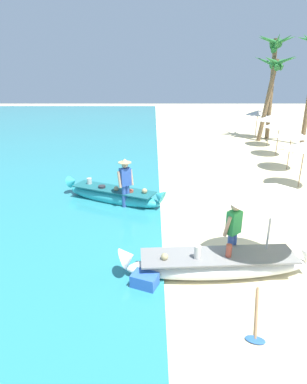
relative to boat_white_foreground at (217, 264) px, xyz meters
name	(u,v)px	position (x,y,z in m)	size (l,w,h in m)	color
ground_plane	(250,258)	(1.03, 0.76, -0.31)	(80.00, 80.00, 0.00)	beige
boat_white_foreground	(217,264)	(0.00, 0.00, 0.00)	(4.62, 1.08, 0.87)	white
boat_cyan_midground	(113,195)	(-2.94, 4.39, 0.01)	(3.82, 2.22, 0.86)	#33B2BC
person_vendor_hatted	(124,181)	(-2.45, 3.89, 0.74)	(0.57, 0.47, 1.81)	#3D5BA8
person_tourist_customer	(232,229)	(0.44, 0.53, 0.63)	(0.55, 0.51, 1.66)	#3D5BA8
patio_umbrella_large	(273,192)	(1.21, 0.29, 1.70)	(2.13, 2.13, 2.21)	#B7B7BC
parasol_row_0	(304,145)	(4.51, 6.16, 1.44)	(1.60, 1.60, 1.91)	#8E6B47
parasol_row_1	(291,134)	(5.01, 8.69, 1.44)	(1.60, 1.60, 1.91)	#8E6B47
parasol_row_2	(279,124)	(5.43, 11.42, 1.44)	(1.60, 1.60, 1.91)	#8E6B47
parasol_row_3	(269,118)	(5.77, 13.93, 1.44)	(1.60, 1.60, 1.91)	#8E6B47
parasol_row_4	(257,113)	(5.78, 16.55, 1.44)	(1.60, 1.60, 1.91)	#8E6B47
palm_tree_tall_inland	(273,72)	(6.18, 15.49, 4.09)	(2.62, 3.04, 5.51)	brown
palm_tree_far_behind	(273,55)	(6.27, 16.09, 5.15)	(2.71, 2.70, 6.73)	brown
cooler_box	(144,282)	(-1.69, -0.52, -0.11)	(0.55, 0.40, 0.39)	blue
paddle	(255,320)	(0.49, -1.51, -0.28)	(0.72, 1.63, 0.05)	#8E6B47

